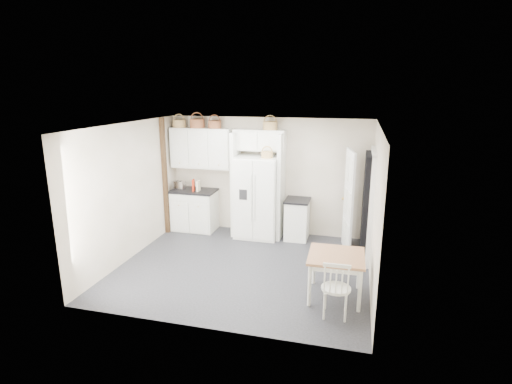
# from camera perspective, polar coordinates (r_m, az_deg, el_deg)

# --- Properties ---
(floor) EXTENTS (4.50, 4.50, 0.00)m
(floor) POSITION_cam_1_polar(r_m,az_deg,el_deg) (7.52, -1.80, -10.66)
(floor) COLOR black
(floor) RESTS_ON ground
(ceiling) EXTENTS (4.50, 4.50, 0.00)m
(ceiling) POSITION_cam_1_polar(r_m,az_deg,el_deg) (6.83, -1.97, 9.49)
(ceiling) COLOR white
(ceiling) RESTS_ON wall_back
(wall_back) EXTENTS (4.50, 0.00, 4.50)m
(wall_back) POSITION_cam_1_polar(r_m,az_deg,el_deg) (8.94, 1.71, 2.29)
(wall_back) COLOR tan
(wall_back) RESTS_ON floor
(wall_left) EXTENTS (0.00, 4.00, 4.00)m
(wall_left) POSITION_cam_1_polar(r_m,az_deg,el_deg) (7.97, -17.60, 0.07)
(wall_left) COLOR tan
(wall_left) RESTS_ON floor
(wall_right) EXTENTS (0.00, 4.00, 4.00)m
(wall_right) POSITION_cam_1_polar(r_m,az_deg,el_deg) (6.80, 16.64, -2.31)
(wall_right) COLOR tan
(wall_right) RESTS_ON floor
(refrigerator) EXTENTS (0.93, 0.75, 1.79)m
(refrigerator) POSITION_cam_1_polar(r_m,az_deg,el_deg) (8.74, 0.22, -0.72)
(refrigerator) COLOR white
(refrigerator) RESTS_ON floor
(base_cab_left) EXTENTS (0.98, 0.62, 0.91)m
(base_cab_left) POSITION_cam_1_polar(r_m,az_deg,el_deg) (9.39, -8.76, -2.62)
(base_cab_left) COLOR white
(base_cab_left) RESTS_ON floor
(base_cab_right) EXTENTS (0.48, 0.58, 0.85)m
(base_cab_right) POSITION_cam_1_polar(r_m,az_deg,el_deg) (8.76, 5.88, -3.99)
(base_cab_right) COLOR white
(base_cab_right) RESTS_ON floor
(dining_table) EXTENTS (0.87, 0.87, 0.71)m
(dining_table) POSITION_cam_1_polar(r_m,az_deg,el_deg) (6.51, 11.27, -11.68)
(dining_table) COLOR #905F38
(dining_table) RESTS_ON floor
(windsor_chair) EXTENTS (0.43, 0.39, 0.86)m
(windsor_chair) POSITION_cam_1_polar(r_m,az_deg,el_deg) (5.99, 11.36, -13.34)
(windsor_chair) COLOR white
(windsor_chair) RESTS_ON floor
(counter_left) EXTENTS (1.02, 0.66, 0.04)m
(counter_left) POSITION_cam_1_polar(r_m,az_deg,el_deg) (9.26, -8.87, 0.19)
(counter_left) COLOR black
(counter_left) RESTS_ON base_cab_left
(counter_right) EXTENTS (0.52, 0.62, 0.04)m
(counter_right) POSITION_cam_1_polar(r_m,az_deg,el_deg) (8.63, 5.96, -1.20)
(counter_right) COLOR black
(counter_right) RESTS_ON base_cab_right
(toaster) EXTENTS (0.31, 0.20, 0.20)m
(toaster) POSITION_cam_1_polar(r_m,az_deg,el_deg) (9.30, -10.94, 0.93)
(toaster) COLOR silver
(toaster) RESTS_ON counter_left
(cookbook_red) EXTENTS (0.08, 0.18, 0.26)m
(cookbook_red) POSITION_cam_1_polar(r_m,az_deg,el_deg) (9.14, -8.93, 0.97)
(cookbook_red) COLOR #B3220A
(cookbook_red) RESTS_ON counter_left
(cookbook_cream) EXTENTS (0.03, 0.16, 0.24)m
(cookbook_cream) POSITION_cam_1_polar(r_m,az_deg,el_deg) (9.10, -8.24, 0.86)
(cookbook_cream) COLOR #F7E9BC
(cookbook_cream) RESTS_ON counter_left
(basket_upper_a) EXTENTS (0.30, 0.30, 0.17)m
(basket_upper_a) POSITION_cam_1_polar(r_m,az_deg,el_deg) (9.27, -10.91, 9.57)
(basket_upper_a) COLOR olive
(basket_upper_a) RESTS_ON upper_cabinet
(basket_upper_b) EXTENTS (0.33, 0.33, 0.20)m
(basket_upper_b) POSITION_cam_1_polar(r_m,az_deg,el_deg) (9.09, -8.41, 9.66)
(basket_upper_b) COLOR brown
(basket_upper_b) RESTS_ON upper_cabinet
(basket_upper_c) EXTENTS (0.29, 0.29, 0.17)m
(basket_upper_c) POSITION_cam_1_polar(r_m,az_deg,el_deg) (8.94, -5.93, 9.57)
(basket_upper_c) COLOR brown
(basket_upper_c) RESTS_ON upper_cabinet
(basket_bridge_b) EXTENTS (0.30, 0.30, 0.17)m
(basket_bridge_b) POSITION_cam_1_polar(r_m,az_deg,el_deg) (8.59, 2.03, 9.45)
(basket_bridge_b) COLOR olive
(basket_bridge_b) RESTS_ON bridge_cabinet
(basket_fridge_b) EXTENTS (0.25, 0.25, 0.13)m
(basket_fridge_b) POSITION_cam_1_polar(r_m,az_deg,el_deg) (8.39, 1.59, 5.35)
(basket_fridge_b) COLOR olive
(basket_fridge_b) RESTS_ON refrigerator
(upper_cabinet) EXTENTS (1.40, 0.34, 0.90)m
(upper_cabinet) POSITION_cam_1_polar(r_m,az_deg,el_deg) (9.12, -7.78, 6.23)
(upper_cabinet) COLOR white
(upper_cabinet) RESTS_ON wall_back
(bridge_cabinet) EXTENTS (1.12, 0.34, 0.45)m
(bridge_cabinet) POSITION_cam_1_polar(r_m,az_deg,el_deg) (8.67, 0.53, 7.44)
(bridge_cabinet) COLOR white
(bridge_cabinet) RESTS_ON wall_back
(fridge_panel_left) EXTENTS (0.08, 0.60, 2.30)m
(fridge_panel_left) POSITION_cam_1_polar(r_m,az_deg,el_deg) (8.86, -2.89, 1.16)
(fridge_panel_left) COLOR white
(fridge_panel_left) RESTS_ON floor
(fridge_panel_right) EXTENTS (0.08, 0.60, 2.30)m
(fridge_panel_right) POSITION_cam_1_polar(r_m,az_deg,el_deg) (8.62, 3.60, 0.77)
(fridge_panel_right) COLOR white
(fridge_panel_right) RESTS_ON floor
(trim_post) EXTENTS (0.09, 0.09, 2.60)m
(trim_post) POSITION_cam_1_polar(r_m,az_deg,el_deg) (9.09, -12.89, 2.12)
(trim_post) COLOR black
(trim_post) RESTS_ON floor
(doorway_void) EXTENTS (0.18, 0.85, 2.05)m
(doorway_void) POSITION_cam_1_polar(r_m,az_deg,el_deg) (7.84, 15.62, -2.12)
(doorway_void) COLOR black
(doorway_void) RESTS_ON floor
(door_slab) EXTENTS (0.21, 0.79, 2.05)m
(door_slab) POSITION_cam_1_polar(r_m,az_deg,el_deg) (8.16, 13.07, -1.30)
(door_slab) COLOR white
(door_slab) RESTS_ON floor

